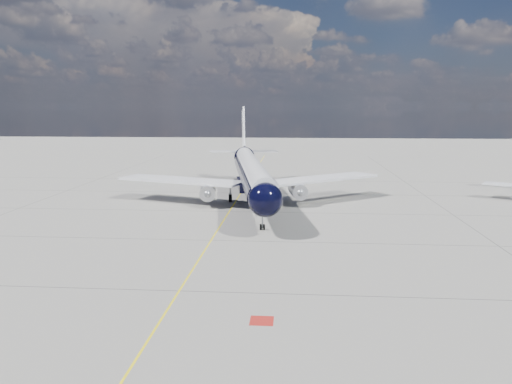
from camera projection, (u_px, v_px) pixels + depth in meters
ground at (234, 205)px, 73.31m from camera, size 320.00×320.00×0.00m
taxiway_centerline at (229, 212)px, 68.40m from camera, size 0.16×160.00×0.01m
red_marking at (262, 321)px, 33.48m from camera, size 1.60×1.60×0.01m
main_airliner at (251, 172)px, 75.18m from camera, size 40.18×49.36×14.30m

